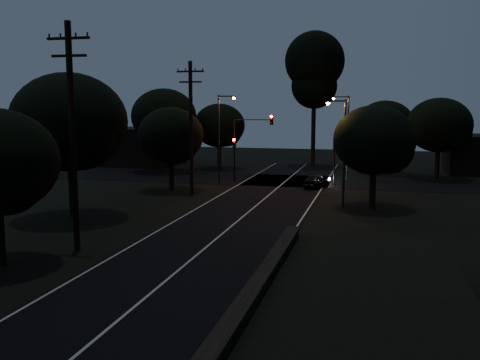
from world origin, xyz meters
The scene contains 19 objects.
road_surface centered at (0.00, 31.12, 0.01)m, with size 60.00×70.00×0.03m.
utility_pole_mid centered at (-6.00, 15.00, 5.74)m, with size 2.20×0.30×11.00m.
utility_pole_far centered at (-6.00, 32.00, 5.48)m, with size 2.20×0.30×10.50m.
tree_left_c centered at (-10.24, 21.85, 5.91)m, with size 7.23×7.23×9.14m.
tree_left_d centered at (-8.31, 33.89, 4.51)m, with size 5.49×5.49×6.97m.
tree_far_nw centered at (-8.80, 49.88, 4.73)m, with size 5.77×5.77×7.31m.
tree_far_w centered at (-13.75, 45.86, 5.79)m, with size 6.99×6.99×8.91m.
tree_far_ne centered at (9.21, 49.88, 4.93)m, with size 6.02×6.02×7.62m.
tree_far_e centered at (14.22, 46.87, 5.09)m, with size 6.19×6.19×7.85m.
tree_right_a centered at (8.20, 29.89, 4.62)m, with size 5.61×5.61×7.13m.
tall_pine centered at (1.00, 55.00, 11.23)m, with size 6.85×6.85×15.58m.
building_left centered at (-20.00, 52.00, 2.20)m, with size 10.00×8.00×4.40m, color black.
signal_left centered at (-4.60, 39.99, 2.84)m, with size 0.28×0.35×4.10m.
signal_right centered at (4.60, 39.99, 2.84)m, with size 0.28×0.35×4.10m.
signal_mast centered at (-2.91, 39.99, 4.34)m, with size 3.70×0.35×6.25m.
streetlight_a centered at (-5.31, 38.00, 4.64)m, with size 1.66×0.26×8.00m.
streetlight_b centered at (5.31, 44.00, 4.64)m, with size 1.66×0.26×8.00m.
streetlight_c centered at (5.83, 30.00, 4.35)m, with size 1.46×0.26×7.50m.
car centered at (3.20, 38.37, 0.59)m, with size 1.38×3.44×1.17m, color black.
Camera 1 is at (8.07, -7.84, 7.08)m, focal length 40.00 mm.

